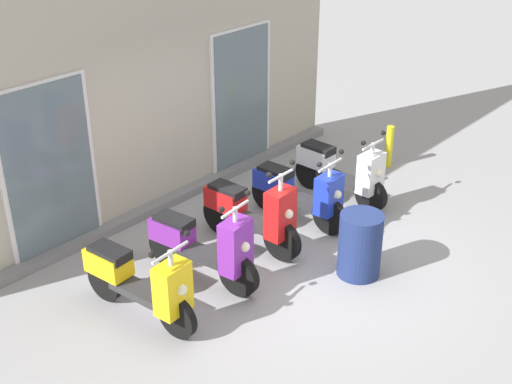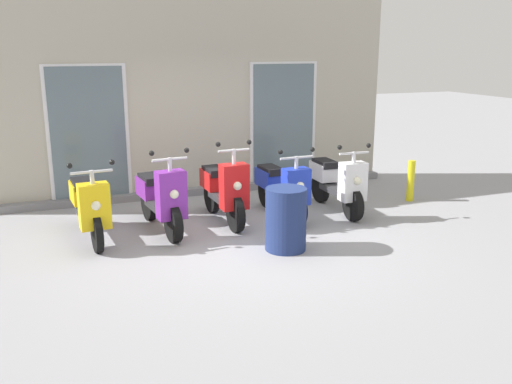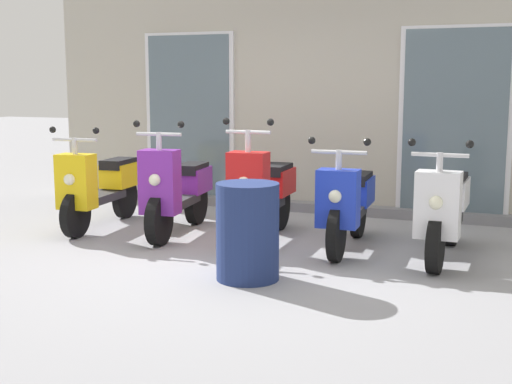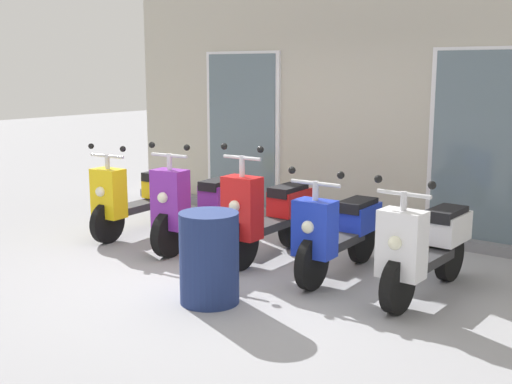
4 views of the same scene
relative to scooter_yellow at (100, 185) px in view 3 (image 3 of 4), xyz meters
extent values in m
plane|color=#939399|center=(1.94, -0.69, -0.49)|extent=(40.00, 40.00, 0.00)
cube|color=#B2AD9E|center=(1.94, 2.04, 1.57)|extent=(7.47, 0.30, 4.10)
cube|color=slate|center=(1.94, 1.79, -0.43)|extent=(7.47, 0.20, 0.12)
cube|color=silver|center=(0.20, 1.87, 0.66)|extent=(1.31, 0.04, 2.30)
cube|color=slate|center=(0.20, 1.85, 0.66)|extent=(1.19, 0.02, 2.22)
cube|color=silver|center=(3.68, 1.87, 0.66)|extent=(1.31, 0.04, 2.30)
cube|color=slate|center=(3.68, 1.85, 0.66)|extent=(1.19, 0.02, 2.22)
cylinder|color=black|center=(0.04, -0.54, -0.24)|extent=(0.13, 0.50, 0.50)
cylinder|color=black|center=(-0.05, 0.59, -0.24)|extent=(0.13, 0.50, 0.50)
cube|color=#2D2D30|center=(0.00, 0.02, -0.14)|extent=(0.32, 0.72, 0.09)
cube|color=yellow|center=(0.04, -0.50, 0.12)|extent=(0.40, 0.27, 0.59)
sphere|color=#F2EFCC|center=(0.05, -0.63, 0.16)|extent=(0.12, 0.12, 0.12)
cube|color=yellow|center=(-0.04, 0.49, 0.06)|extent=(0.34, 0.54, 0.28)
cube|color=black|center=(-0.04, 0.45, 0.20)|extent=(0.30, 0.50, 0.11)
cylinder|color=silver|center=(0.04, -0.50, 0.48)|extent=(0.06, 0.06, 0.19)
cylinder|color=silver|center=(0.04, -0.50, 0.56)|extent=(0.52, 0.08, 0.04)
sphere|color=black|center=(0.30, -0.48, 0.66)|extent=(0.07, 0.07, 0.07)
sphere|color=black|center=(-0.22, -0.52, 0.66)|extent=(0.07, 0.07, 0.07)
cylinder|color=black|center=(1.04, -0.51, -0.23)|extent=(0.17, 0.53, 0.52)
cylinder|color=black|center=(0.92, 0.59, -0.23)|extent=(0.17, 0.53, 0.52)
cube|color=#2D2D30|center=(0.98, 0.04, -0.13)|extent=(0.34, 0.71, 0.09)
cube|color=purple|center=(1.04, -0.47, 0.16)|extent=(0.40, 0.28, 0.65)
sphere|color=#F2EFCC|center=(1.05, -0.60, 0.20)|extent=(0.12, 0.12, 0.12)
cube|color=purple|center=(0.93, 0.49, 0.05)|extent=(0.36, 0.55, 0.28)
cube|color=black|center=(0.93, 0.45, 0.19)|extent=(0.31, 0.51, 0.11)
cylinder|color=silver|center=(1.04, -0.47, 0.57)|extent=(0.06, 0.06, 0.20)
cylinder|color=silver|center=(1.04, -0.47, 0.65)|extent=(0.48, 0.09, 0.04)
sphere|color=black|center=(1.27, -0.45, 0.75)|extent=(0.07, 0.07, 0.07)
sphere|color=black|center=(0.80, -0.50, 0.75)|extent=(0.07, 0.07, 0.07)
cylinder|color=black|center=(1.96, -0.40, -0.22)|extent=(0.12, 0.54, 0.54)
cylinder|color=black|center=(1.93, 0.65, -0.22)|extent=(0.12, 0.54, 0.54)
cube|color=#2D2D30|center=(1.94, 0.12, -0.12)|extent=(0.28, 0.66, 0.09)
cube|color=red|center=(1.96, -0.36, 0.17)|extent=(0.39, 0.25, 0.65)
sphere|color=#F2EFCC|center=(1.97, -0.49, 0.21)|extent=(0.12, 0.12, 0.12)
cube|color=red|center=(1.93, 0.55, 0.07)|extent=(0.32, 0.53, 0.28)
cube|color=black|center=(1.93, 0.51, 0.21)|extent=(0.28, 0.49, 0.11)
cylinder|color=silver|center=(1.96, -0.36, 0.59)|extent=(0.06, 0.06, 0.23)
cylinder|color=silver|center=(1.96, -0.36, 0.68)|extent=(0.46, 0.05, 0.04)
sphere|color=black|center=(2.19, -0.36, 0.78)|extent=(0.07, 0.07, 0.07)
sphere|color=black|center=(1.73, -0.37, 0.78)|extent=(0.07, 0.07, 0.07)
cylinder|color=black|center=(2.89, -0.48, -0.23)|extent=(0.11, 0.52, 0.52)
cylinder|color=black|center=(2.84, 0.60, -0.23)|extent=(0.11, 0.52, 0.52)
cube|color=#2D2D30|center=(2.87, 0.06, -0.13)|extent=(0.29, 0.68, 0.09)
cube|color=#1E38C6|center=(2.89, -0.44, 0.10)|extent=(0.39, 0.26, 0.54)
sphere|color=#F2EFCC|center=(2.89, -0.57, 0.14)|extent=(0.12, 0.12, 0.12)
cube|color=#1E38C6|center=(2.85, 0.50, 0.03)|extent=(0.32, 0.53, 0.28)
cube|color=black|center=(2.85, 0.46, 0.17)|extent=(0.28, 0.49, 0.11)
cylinder|color=silver|center=(2.89, -0.44, 0.45)|extent=(0.06, 0.06, 0.20)
cylinder|color=silver|center=(2.89, -0.44, 0.53)|extent=(0.52, 0.06, 0.04)
sphere|color=black|center=(3.14, -0.43, 0.63)|extent=(0.07, 0.07, 0.07)
sphere|color=black|center=(2.63, -0.45, 0.63)|extent=(0.07, 0.07, 0.07)
cylinder|color=black|center=(3.79, -0.54, -0.24)|extent=(0.12, 0.49, 0.49)
cylinder|color=black|center=(3.82, 0.58, -0.24)|extent=(0.12, 0.49, 0.49)
cube|color=#2D2D30|center=(3.80, 0.02, -0.14)|extent=(0.28, 0.70, 0.09)
cube|color=white|center=(3.79, -0.50, 0.11)|extent=(0.39, 0.25, 0.58)
sphere|color=#F2EFCC|center=(3.79, -0.63, 0.15)|extent=(0.12, 0.12, 0.12)
cube|color=white|center=(3.81, 0.48, 0.07)|extent=(0.31, 0.53, 0.28)
cube|color=black|center=(3.81, 0.44, 0.21)|extent=(0.27, 0.49, 0.11)
cylinder|color=silver|center=(3.79, -0.50, 0.48)|extent=(0.06, 0.06, 0.18)
cylinder|color=silver|center=(3.79, -0.50, 0.55)|extent=(0.48, 0.05, 0.04)
sphere|color=black|center=(4.03, -0.51, 0.65)|extent=(0.07, 0.07, 0.07)
sphere|color=black|center=(3.55, -0.50, 0.65)|extent=(0.07, 0.07, 0.07)
cylinder|color=navy|center=(2.34, -1.31, -0.08)|extent=(0.53, 0.53, 0.82)
camera|label=1|loc=(-3.79, -5.07, 4.29)|focal=48.02mm
camera|label=2|loc=(-0.44, -7.55, 2.08)|focal=38.96mm
camera|label=3|loc=(4.47, -6.55, 1.18)|focal=48.40mm
camera|label=4|loc=(6.02, -5.48, 1.58)|focal=45.60mm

